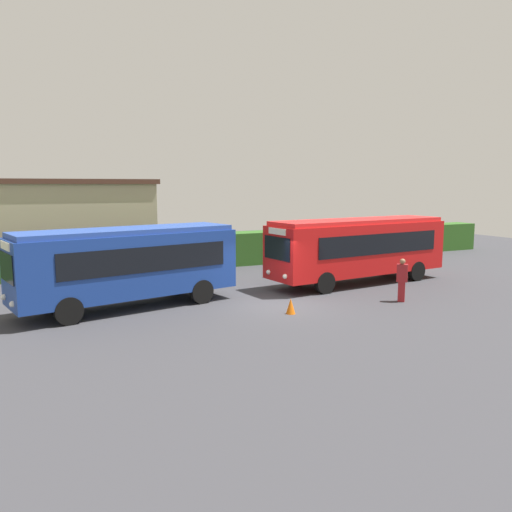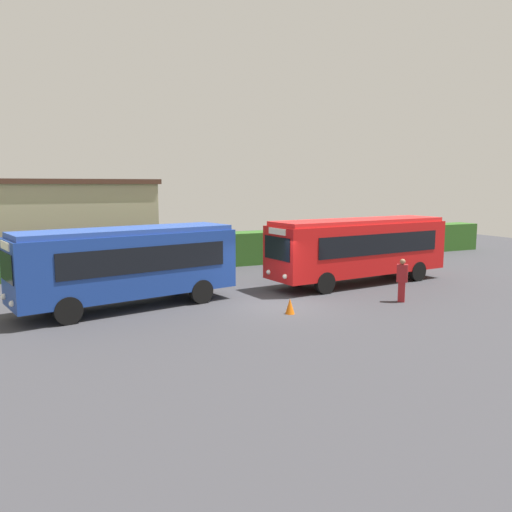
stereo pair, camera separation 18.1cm
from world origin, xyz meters
TOP-DOWN VIEW (x-y plane):
  - ground_plane at (0.00, 0.00)m, footprint 64.00×64.00m
  - bus_blue at (-5.63, 2.15)m, footprint 9.05×4.16m
  - bus_red at (5.75, 2.46)m, footprint 9.97×3.46m
  - person_left at (3.12, 5.18)m, footprint 0.55×0.43m
  - person_center at (4.95, -1.65)m, footprint 0.50×0.49m
  - hedge_row at (0.00, 10.60)m, footprint 44.00×1.71m
  - depot_building at (-6.42, 17.29)m, footprint 10.21×8.19m
  - traffic_cone at (-0.27, -1.47)m, footprint 0.36×0.36m

SIDE VIEW (x-z plane):
  - ground_plane at x=0.00m, z-range 0.00..0.00m
  - traffic_cone at x=-0.27m, z-range 0.00..0.60m
  - person_left at x=3.12m, z-range 0.04..1.79m
  - person_center at x=4.95m, z-range 0.05..1.87m
  - hedge_row at x=0.00m, z-range 0.00..1.98m
  - bus_blue at x=-5.63m, z-range 0.24..3.42m
  - bus_red at x=5.75m, z-range 0.24..3.45m
  - depot_building at x=-6.42m, z-range 0.01..5.23m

